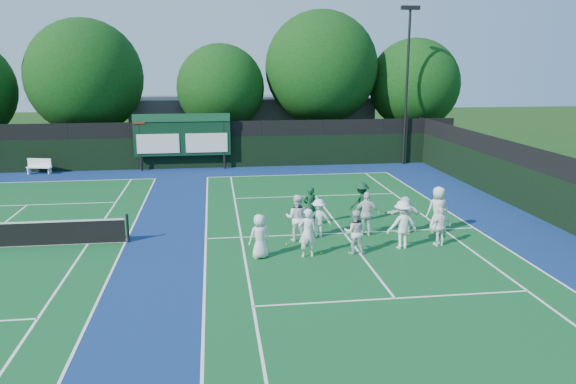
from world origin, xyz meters
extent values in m
plane|color=#14350E|center=(0.00, 0.00, 0.00)|extent=(120.00, 120.00, 0.00)
cube|color=navy|center=(-6.00, 1.00, 0.00)|extent=(34.00, 32.00, 0.01)
cube|color=#105023|center=(0.00, 1.00, 0.01)|extent=(10.97, 23.77, 0.00)
cube|color=white|center=(0.00, 12.88, 0.01)|extent=(10.97, 0.08, 0.00)
cube|color=white|center=(-5.49, 1.00, 0.01)|extent=(0.08, 23.77, 0.00)
cube|color=white|center=(5.49, 1.00, 0.01)|extent=(0.08, 23.77, 0.00)
cube|color=white|center=(-4.12, 1.00, 0.01)|extent=(0.08, 23.77, 0.00)
cube|color=white|center=(4.12, 1.00, 0.01)|extent=(0.08, 23.77, 0.00)
cube|color=white|center=(0.00, -5.40, 0.01)|extent=(8.23, 0.08, 0.00)
cube|color=white|center=(0.00, 7.40, 0.01)|extent=(8.23, 0.08, 0.00)
cube|color=white|center=(0.00, 1.00, 0.01)|extent=(0.08, 12.80, 0.00)
cube|color=white|center=(-14.00, 12.88, 0.01)|extent=(10.97, 0.08, 0.00)
cube|color=white|center=(-8.52, 1.00, 0.01)|extent=(0.08, 23.77, 0.00)
cube|color=white|center=(-9.88, 1.00, 0.01)|extent=(0.08, 23.77, 0.00)
cube|color=white|center=(-14.00, 7.40, 0.01)|extent=(8.23, 0.08, 0.00)
cube|color=black|center=(-6.00, 16.00, 1.00)|extent=(34.00, 0.08, 2.00)
cube|color=black|center=(-6.00, 16.00, 2.50)|extent=(34.00, 0.05, 1.00)
cube|color=black|center=(9.00, 1.00, 1.00)|extent=(0.08, 32.00, 2.00)
cube|color=black|center=(9.00, 1.00, 2.50)|extent=(0.05, 32.00, 1.00)
cylinder|color=black|center=(-9.60, 15.60, 1.75)|extent=(0.16, 0.16, 3.50)
cylinder|color=black|center=(-4.40, 15.60, 1.75)|extent=(0.16, 0.16, 3.50)
cube|color=black|center=(-7.00, 15.60, 2.20)|extent=(6.00, 0.15, 2.60)
cube|color=#134426|center=(-7.00, 15.50, 3.30)|extent=(6.00, 0.05, 0.50)
cube|color=silver|center=(-8.50, 15.50, 1.70)|extent=(2.60, 0.04, 1.20)
cube|color=silver|center=(-5.50, 15.50, 1.70)|extent=(2.60, 0.04, 1.20)
cube|color=#9D1A0D|center=(-9.60, 15.50, 3.20)|extent=(0.70, 0.04, 0.50)
cube|color=#58585D|center=(-2.00, 24.00, 2.00)|extent=(18.00, 6.00, 4.00)
cylinder|color=black|center=(7.50, 15.70, 5.00)|extent=(0.16, 0.16, 10.00)
cube|color=black|center=(7.50, 15.70, 10.00)|extent=(1.20, 0.30, 0.25)
cylinder|color=black|center=(-8.40, 1.00, 0.55)|extent=(0.10, 0.10, 1.10)
cube|color=white|center=(-15.65, 15.30, 0.42)|extent=(1.55, 0.73, 0.06)
cube|color=white|center=(-15.65, 15.45, 0.70)|extent=(1.47, 0.40, 0.50)
cube|color=white|center=(-16.24, 15.30, 0.20)|extent=(0.14, 0.35, 0.40)
cube|color=white|center=(-15.05, 15.30, 0.20)|extent=(0.14, 0.35, 0.40)
cylinder|color=black|center=(-13.42, 19.50, 1.40)|extent=(0.44, 0.44, 2.81)
sphere|color=black|center=(-13.42, 19.50, 5.68)|extent=(7.67, 7.67, 7.67)
sphere|color=black|center=(-12.82, 19.80, 4.92)|extent=(5.37, 5.37, 5.37)
cylinder|color=black|center=(-4.46, 19.50, 1.33)|extent=(0.44, 0.44, 2.66)
sphere|color=black|center=(-4.46, 19.50, 4.91)|extent=(6.02, 6.02, 6.02)
sphere|color=black|center=(-3.86, 19.80, 4.31)|extent=(4.21, 4.21, 4.21)
cylinder|color=black|center=(2.56, 19.50, 1.66)|extent=(0.44, 0.44, 3.33)
sphere|color=black|center=(2.56, 19.50, 6.28)|extent=(7.86, 7.86, 7.86)
sphere|color=black|center=(3.16, 19.80, 5.49)|extent=(5.51, 5.51, 5.51)
cylinder|color=black|center=(9.39, 19.50, 1.34)|extent=(0.44, 0.44, 2.67)
sphere|color=black|center=(9.39, 19.50, 5.11)|extent=(6.50, 6.50, 6.50)
sphere|color=black|center=(9.99, 19.80, 4.46)|extent=(4.55, 4.55, 4.55)
sphere|color=#CBD118|center=(-1.38, -1.34, 0.03)|extent=(0.07, 0.07, 0.07)
sphere|color=#CBD118|center=(-2.48, -0.16, 0.03)|extent=(0.07, 0.07, 0.07)
sphere|color=#CBD118|center=(0.82, 2.62, 0.03)|extent=(0.07, 0.07, 0.07)
sphere|color=#CBD118|center=(3.91, 1.51, 0.03)|extent=(0.07, 0.07, 0.07)
imported|color=silver|center=(-3.59, -1.41, 0.79)|extent=(0.90, 0.74, 1.58)
imported|color=white|center=(-1.92, -1.52, 0.88)|extent=(0.67, 0.46, 1.76)
imported|color=silver|center=(-0.19, -1.39, 0.80)|extent=(0.88, 0.74, 1.60)
imported|color=white|center=(1.67, -1.05, 0.90)|extent=(1.24, 0.82, 1.80)
imported|color=white|center=(3.17, -0.97, 0.74)|extent=(0.93, 0.54, 1.49)
imported|color=white|center=(-2.02, 0.35, 0.90)|extent=(1.05, 0.92, 1.81)
imported|color=white|center=(-1.10, 0.70, 0.76)|extent=(1.05, 0.71, 1.52)
imported|color=silver|center=(0.81, 0.65, 0.88)|extent=(1.10, 0.67, 1.76)
imported|color=white|center=(2.38, 0.70, 0.76)|extent=(1.44, 0.53, 1.53)
imported|color=silver|center=(3.74, 0.67, 0.94)|extent=(0.94, 0.64, 1.88)
imported|color=#103C21|center=(-1.19, 2.24, 0.84)|extent=(0.69, 0.53, 1.67)
imported|color=#103B21|center=(1.12, 2.63, 0.85)|extent=(1.25, 0.95, 1.71)
camera|label=1|loc=(-5.09, -19.98, 6.72)|focal=35.00mm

